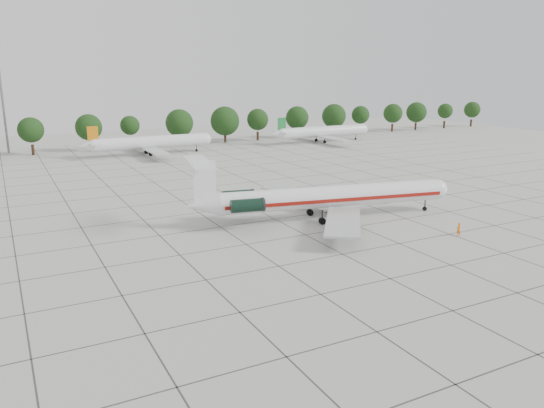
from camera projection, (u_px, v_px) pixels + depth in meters
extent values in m
plane|color=#B2B3AB|center=(305.00, 235.00, 65.16)|extent=(260.00, 260.00, 0.00)
cube|color=#383838|center=(253.00, 208.00, 78.05)|extent=(170.00, 170.00, 0.02)
cylinder|color=silver|center=(335.00, 196.00, 71.79)|extent=(31.74, 8.98, 2.91)
sphere|color=silver|center=(437.00, 189.00, 76.15)|extent=(2.91, 2.91, 2.91)
cone|color=silver|center=(202.00, 206.00, 66.82)|extent=(4.89, 3.71, 2.91)
cube|color=maroon|center=(330.00, 195.00, 73.22)|extent=(30.32, 6.01, 0.49)
cube|color=maroon|center=(339.00, 200.00, 70.47)|extent=(30.32, 6.01, 0.49)
cube|color=#B7BABC|center=(300.00, 193.00, 78.86)|extent=(7.12, 13.82, 0.26)
cube|color=#B7BABC|center=(343.00, 221.00, 64.09)|extent=(11.08, 13.09, 0.26)
cube|color=black|center=(239.00, 197.00, 70.06)|extent=(2.13, 1.50, 0.22)
cylinder|color=black|center=(238.00, 196.00, 70.63)|extent=(4.48, 2.46, 1.68)
cube|color=black|center=(246.00, 204.00, 66.37)|extent=(2.13, 1.50, 0.22)
cylinder|color=black|center=(248.00, 206.00, 65.79)|extent=(4.48, 2.46, 1.68)
cube|color=silver|center=(205.00, 181.00, 66.19)|extent=(2.82, 0.79, 5.29)
cube|color=silver|center=(199.00, 162.00, 65.42)|extent=(4.64, 10.90, 0.19)
cylinder|color=black|center=(425.00, 205.00, 76.22)|extent=(0.21, 0.21, 1.68)
cylinder|color=black|center=(425.00, 209.00, 76.35)|extent=(0.65, 0.36, 0.62)
cylinder|color=black|center=(310.00, 207.00, 73.67)|extent=(0.25, 0.25, 1.59)
cylinder|color=black|center=(310.00, 212.00, 73.84)|extent=(0.97, 0.69, 0.88)
cylinder|color=black|center=(322.00, 216.00, 69.40)|extent=(0.25, 0.25, 1.59)
cylinder|color=black|center=(322.00, 221.00, 69.58)|extent=(0.97, 0.69, 0.88)
imported|color=orange|center=(459.00, 229.00, 64.60)|extent=(0.61, 0.41, 1.65)
cylinder|color=silver|center=(152.00, 142.00, 126.98)|extent=(27.20, 3.00, 3.00)
cube|color=#B7BABC|center=(148.00, 147.00, 126.82)|extent=(3.50, 27.20, 0.25)
cube|color=orange|center=(93.00, 134.00, 120.31)|extent=(2.40, 0.25, 3.60)
cylinder|color=black|center=(146.00, 152.00, 129.05)|extent=(0.80, 0.45, 0.80)
cylinder|color=black|center=(151.00, 154.00, 125.27)|extent=(0.80, 0.45, 0.80)
cylinder|color=silver|center=(324.00, 131.00, 149.34)|extent=(27.20, 3.00, 3.00)
cube|color=#B7BABC|center=(320.00, 136.00, 149.19)|extent=(3.50, 27.20, 0.25)
cube|color=#197230|center=(282.00, 124.00, 142.68)|extent=(2.40, 0.25, 3.60)
cylinder|color=black|center=(316.00, 140.00, 151.42)|extent=(0.80, 0.45, 0.80)
cylinder|color=black|center=(325.00, 142.00, 147.64)|extent=(0.80, 0.45, 0.80)
cylinder|color=#332114|center=(33.00, 150.00, 126.76)|extent=(0.70, 0.70, 2.50)
sphere|color=black|center=(31.00, 130.00, 125.60)|extent=(5.99, 5.99, 5.99)
cylinder|color=#332114|center=(90.00, 146.00, 132.68)|extent=(0.70, 0.70, 2.50)
sphere|color=black|center=(89.00, 127.00, 131.52)|extent=(6.50, 6.50, 6.50)
cylinder|color=#332114|center=(131.00, 144.00, 137.26)|extent=(0.70, 0.70, 2.50)
sphere|color=black|center=(130.00, 125.00, 136.10)|extent=(4.93, 4.93, 4.93)
cylinder|color=#332114|center=(180.00, 141.00, 143.17)|extent=(0.70, 0.70, 2.50)
sphere|color=black|center=(179.00, 123.00, 142.02)|extent=(7.40, 7.40, 7.40)
cylinder|color=#332114|center=(225.00, 138.00, 149.09)|extent=(0.70, 0.70, 2.50)
sphere|color=black|center=(225.00, 121.00, 147.94)|extent=(8.08, 8.08, 8.08)
cylinder|color=#332114|center=(258.00, 136.00, 153.67)|extent=(0.70, 0.70, 2.50)
sphere|color=black|center=(258.00, 120.00, 152.51)|extent=(6.17, 6.17, 6.17)
cylinder|color=#332114|center=(297.00, 134.00, 159.59)|extent=(0.70, 0.70, 2.50)
sphere|color=black|center=(297.00, 118.00, 158.43)|extent=(6.82, 6.82, 6.82)
cylinder|color=#332114|center=(333.00, 131.00, 165.51)|extent=(0.70, 0.70, 2.50)
sphere|color=black|center=(334.00, 116.00, 164.35)|extent=(7.44, 7.44, 7.44)
cylinder|color=#332114|center=(360.00, 130.00, 170.08)|extent=(0.70, 0.70, 2.50)
sphere|color=black|center=(361.00, 115.00, 168.92)|extent=(5.66, 5.66, 5.66)
cylinder|color=#332114|center=(392.00, 128.00, 176.00)|extent=(0.70, 0.70, 2.50)
sphere|color=black|center=(393.00, 113.00, 174.84)|extent=(6.25, 6.25, 6.25)
cylinder|color=#332114|center=(416.00, 126.00, 180.57)|extent=(0.70, 0.70, 2.50)
sphere|color=black|center=(416.00, 112.00, 179.41)|extent=(6.79, 6.79, 6.79)
cylinder|color=#332114|center=(444.00, 125.00, 186.49)|extent=(0.70, 0.70, 2.50)
sphere|color=black|center=(445.00, 111.00, 185.33)|extent=(5.16, 5.16, 5.16)
cylinder|color=#332114|center=(471.00, 123.00, 192.41)|extent=(0.70, 0.70, 2.50)
sphere|color=black|center=(472.00, 110.00, 191.25)|extent=(5.68, 5.68, 5.68)
cylinder|color=slate|center=(3.00, 101.00, 127.74)|extent=(0.56, 0.56, 25.00)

